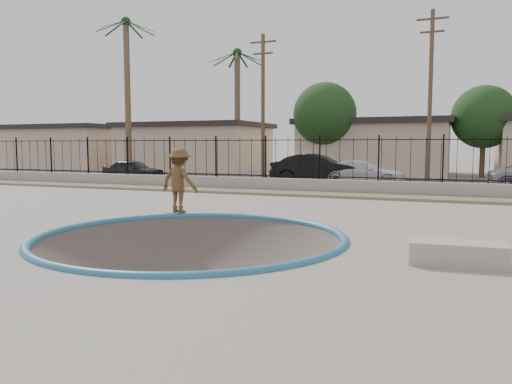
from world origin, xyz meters
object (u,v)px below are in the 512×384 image
Objects in this scene: skater at (179,184)px; skateboard at (180,214)px; concrete_ledge at (457,253)px; car_a at (133,170)px; car_c at (364,173)px; car_b at (317,169)px.

skater is 2.18× the size of skateboard.
car_a is at bearing 139.50° from concrete_ledge.
car_a is 13.07m from car_c.
car_b is 2.47m from car_c.
skateboard is 15.13m from car_a.
skater is at bearing 173.66° from car_b.
car_a is 10.62m from car_b.
skater is 0.53× the size of car_a.
car_b is (-6.95, 16.50, 0.62)m from concrete_ledge.
skateboard is 13.45m from car_c.
skater is 0.43× the size of car_c.
car_c is at bearing 105.18° from concrete_ledge.
car_c is at bearing -96.43° from skater.
car_b is at bearing 68.34° from skateboard.
car_a is (-17.45, 14.90, 0.44)m from concrete_ledge.
skater is 0.40× the size of car_b.
skater reaches higher than concrete_ledge.
skater is 13.09m from car_b.
car_a is 0.82× the size of car_c.
car_c is at bearing 57.75° from skateboard.
concrete_ledge is 0.37× the size of car_c.
skater is 8.36m from concrete_ledge.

